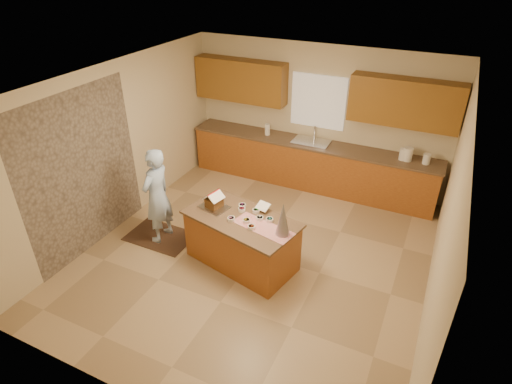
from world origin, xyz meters
TOP-DOWN VIEW (x-y plane):
  - floor at (0.00, 0.00)m, footprint 5.50×5.50m
  - ceiling at (0.00, 0.00)m, footprint 5.50×5.50m
  - wall_back at (0.00, 2.75)m, footprint 5.50×5.50m
  - wall_front at (0.00, -2.75)m, footprint 5.50×5.50m
  - wall_left at (-2.50, 0.00)m, footprint 5.50×5.50m
  - wall_right at (2.50, 0.00)m, footprint 5.50×5.50m
  - stone_accent at (-2.48, -0.80)m, footprint 0.00×2.50m
  - window_curtain at (0.00, 2.72)m, footprint 1.05×0.03m
  - back_counter_base at (0.00, 2.45)m, footprint 4.80×0.60m
  - back_counter_top at (0.00, 2.45)m, footprint 4.85×0.63m
  - upper_cabinet_left at (-1.55, 2.57)m, footprint 1.85×0.35m
  - upper_cabinet_right at (1.55, 2.57)m, footprint 1.85×0.35m
  - sink at (0.00, 2.45)m, footprint 0.70×0.45m
  - faucet at (0.00, 2.63)m, footprint 0.03×0.03m
  - island_base at (-0.12, -0.26)m, footprint 1.73×1.13m
  - island_top at (-0.12, -0.26)m, footprint 1.81×1.22m
  - table_runner at (0.27, -0.35)m, footprint 0.93×0.51m
  - baking_tray at (-0.60, -0.19)m, footprint 0.46×0.38m
  - cookbook at (0.09, 0.04)m, footprint 0.22×0.19m
  - tinsel_tree at (0.57, -0.37)m, footprint 0.23×0.23m
  - rug at (-1.64, -0.27)m, footprint 1.08×0.70m
  - boy at (-1.59, -0.27)m, footprint 0.40×0.59m
  - canister_a at (1.70, 2.45)m, footprint 0.15×0.15m
  - canister_b at (1.77, 2.45)m, footprint 0.16×0.16m
  - canister_c at (2.08, 2.45)m, footprint 0.13×0.13m
  - paper_towel at (-0.92, 2.45)m, footprint 0.10×0.10m
  - gingerbread_house at (-0.60, -0.19)m, footprint 0.29×0.30m
  - candy_bowls at (-0.01, -0.21)m, footprint 0.63×0.54m

SIDE VIEW (x-z plane):
  - floor at x=0.00m, z-range 0.00..0.00m
  - rug at x=-1.64m, z-range 0.00..0.01m
  - island_base at x=-0.12m, z-range 0.00..0.78m
  - back_counter_base at x=0.00m, z-range 0.00..0.88m
  - island_top at x=-0.12m, z-range 0.78..0.81m
  - boy at x=-1.59m, z-range 0.01..1.60m
  - table_runner at x=0.27m, z-range 0.81..0.82m
  - baking_tray at x=-0.60m, z-range 0.81..0.84m
  - candy_bowls at x=-0.01m, z-range 0.81..0.86m
  - sink at x=0.00m, z-range 0.83..0.95m
  - cookbook at x=0.09m, z-range 0.85..0.93m
  - back_counter_top at x=0.00m, z-range 0.88..0.92m
  - gingerbread_house at x=-0.60m, z-range 0.80..1.05m
  - canister_c at x=2.08m, z-range 0.92..1.10m
  - canister_a at x=1.70m, z-range 0.92..1.12m
  - paper_towel at x=-0.92m, z-range 0.92..1.14m
  - canister_b at x=1.77m, z-range 0.92..1.16m
  - tinsel_tree at x=0.57m, z-range 0.81..1.30m
  - faucet at x=0.00m, z-range 0.92..1.20m
  - stone_accent at x=-2.48m, z-range 0.00..2.50m
  - wall_back at x=0.00m, z-range 1.35..1.35m
  - wall_front at x=0.00m, z-range 1.35..1.35m
  - wall_left at x=-2.50m, z-range 1.35..1.35m
  - wall_right at x=2.50m, z-range 1.35..1.35m
  - window_curtain at x=0.00m, z-range 1.15..2.15m
  - upper_cabinet_left at x=-1.55m, z-range 1.50..2.30m
  - upper_cabinet_right at x=1.55m, z-range 1.50..2.30m
  - ceiling at x=0.00m, z-range 2.70..2.70m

